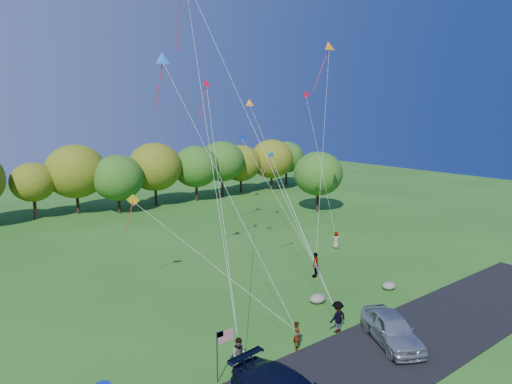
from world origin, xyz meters
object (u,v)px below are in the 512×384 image
flyer_c (338,317)px  flyer_d (315,265)px  flyer_b (240,355)px  minivan_silver (392,329)px  flyer_e (336,240)px  flyer_a (297,336)px

flyer_c → flyer_d: 8.69m
flyer_c → flyer_b: bearing=1.1°
flyer_c → minivan_silver: bearing=117.0°
flyer_b → flyer_c: size_ratio=0.96×
minivan_silver → flyer_c: size_ratio=2.64×
minivan_silver → flyer_e: minivan_silver is taller
minivan_silver → flyer_d: bearing=95.6°
minivan_silver → flyer_e: (10.67, 13.66, -0.10)m
flyer_b → flyer_e: bearing=55.5°
flyer_e → flyer_b: bearing=78.9°
flyer_b → flyer_d: 13.77m
flyer_b → flyer_a: bearing=23.3°
minivan_silver → flyer_b: (-7.99, 2.86, -0.01)m
minivan_silver → flyer_b: flyer_b is taller
flyer_b → flyer_d: (11.97, 6.80, 0.08)m
flyer_b → flyer_c: (6.73, -0.13, 0.04)m
flyer_a → flyer_b: 3.62m
minivan_silver → flyer_b: 8.48m
flyer_c → flyer_e: 16.18m
minivan_silver → flyer_d: size_ratio=2.52×
flyer_c → flyer_d: bearing=-124.9°
flyer_b → flyer_d: size_ratio=0.92×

